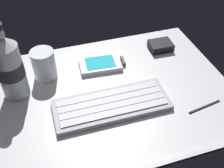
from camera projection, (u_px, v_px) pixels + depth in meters
ground_plane at (112, 95)px, 73.19cm from camera, size 64.00×48.00×2.80cm
keyboard at (112, 105)px, 68.29cm from camera, size 29.12×11.32×1.70cm
handheld_device at (102, 64)px, 80.36cm from camera, size 13.22×8.55×1.50cm
juice_cup at (44, 65)px, 74.78cm from camera, size 6.40×6.40×8.50cm
water_bottle at (9, 67)px, 66.26cm from camera, size 6.73×6.73×20.80cm
charger_block at (161, 46)px, 86.32cm from camera, size 7.22×5.88×2.40cm
stylus_pen at (205, 106)px, 68.55cm from camera, size 9.50×2.14×0.70cm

